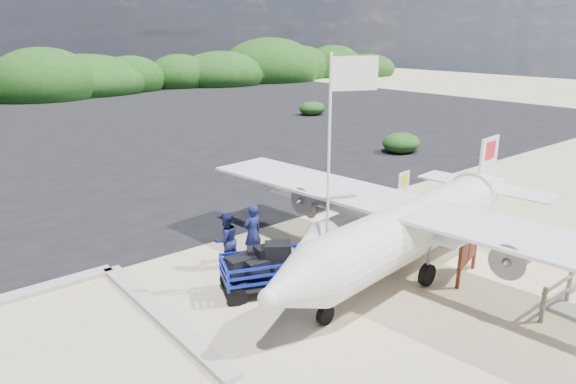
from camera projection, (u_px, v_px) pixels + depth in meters
name	position (u px, v px, depth m)	size (l,w,h in m)	color
ground	(324.00, 286.00, 15.19)	(160.00, 160.00, 0.00)	beige
asphalt_apron	(42.00, 136.00, 37.34)	(90.00, 50.00, 0.04)	#B2B2B2
baggage_cart	(265.00, 291.00, 14.91)	(2.60, 1.48, 1.30)	#0D21C5
flagpole	(326.00, 288.00, 15.12)	(1.35, 0.56, 6.73)	white
signboard	(465.00, 278.00, 15.72)	(1.81, 0.17, 1.49)	#592A19
crew_a	(252.00, 233.00, 16.73)	(0.69, 0.46, 1.90)	#151C52
crew_b	(226.00, 240.00, 16.22)	(0.89, 0.69, 1.83)	#151C52
aircraft_large	(240.00, 138.00, 36.74)	(15.28, 15.28, 4.58)	#B2B2B2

